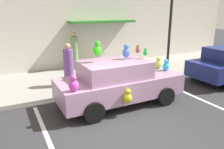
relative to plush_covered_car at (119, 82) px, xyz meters
The scene contains 10 objects.
ground_plane 2.11m from the plush_covered_car, 113.48° to the right, with size 60.00×60.00×0.00m, color #2D2D30.
sidewalk 3.38m from the plush_covered_car, 103.63° to the left, with size 24.00×4.00×0.15m, color gray.
storefront_building 5.91m from the plush_covered_car, 98.01° to the left, with size 24.00×1.25×6.40m.
parking_stripe_front 3.08m from the plush_covered_car, 15.42° to the right, with size 0.12×3.60×0.01m, color silver.
parking_stripe_rear 2.91m from the plush_covered_car, 163.59° to the right, with size 0.12×3.60×0.01m, color silver.
plush_covered_car is the anchor object (origin of this frame).
teddy_bear_on_sidewalk 2.36m from the plush_covered_car, 51.96° to the left, with size 0.41×0.34×0.79m.
street_lamp_post 4.39m from the plush_covered_car, 25.28° to the left, with size 0.28×0.28×4.04m.
pedestrian_near_shopfront 2.50m from the plush_covered_car, 115.90° to the left, with size 0.40×0.40×1.75m.
pedestrian_walking_past 4.66m from the plush_covered_car, 90.63° to the left, with size 0.36×0.36×1.93m.
Camera 1 is at (-2.70, -4.46, 3.20)m, focal length 35.30 mm.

